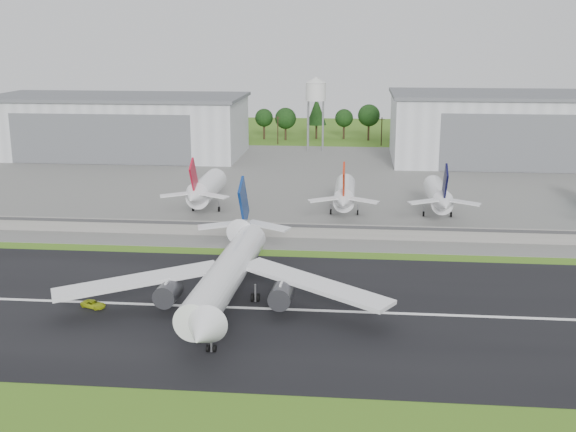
# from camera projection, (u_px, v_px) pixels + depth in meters

# --- Properties ---
(ground) EXTENTS (600.00, 600.00, 0.00)m
(ground) POSITION_uv_depth(u_px,v_px,m) (276.00, 333.00, 113.92)
(ground) COLOR #396919
(ground) RESTS_ON ground
(runway) EXTENTS (320.00, 60.00, 0.10)m
(runway) POSITION_uv_depth(u_px,v_px,m) (282.00, 310.00, 123.55)
(runway) COLOR black
(runway) RESTS_ON ground
(runway_centerline) EXTENTS (220.00, 1.00, 0.02)m
(runway_centerline) POSITION_uv_depth(u_px,v_px,m) (282.00, 309.00, 123.54)
(runway_centerline) COLOR white
(runway_centerline) RESTS_ON runway
(apron) EXTENTS (320.00, 150.00, 0.10)m
(apron) POSITION_uv_depth(u_px,v_px,m) (319.00, 182.00, 229.68)
(apron) COLOR slate
(apron) RESTS_ON ground
(blast_fence) EXTENTS (240.00, 0.61, 3.50)m
(blast_fence) POSITION_uv_depth(u_px,v_px,m) (303.00, 231.00, 166.53)
(blast_fence) COLOR gray
(blast_fence) RESTS_ON ground
(hangar_west) EXTENTS (97.00, 44.00, 23.20)m
(hangar_west) POSITION_uv_depth(u_px,v_px,m) (118.00, 125.00, 277.73)
(hangar_west) COLOR silver
(hangar_west) RESTS_ON ground
(hangar_east) EXTENTS (102.00, 47.00, 25.20)m
(hangar_east) POSITION_uv_depth(u_px,v_px,m) (531.00, 128.00, 262.86)
(hangar_east) COLOR silver
(hangar_east) RESTS_ON ground
(water_tower) EXTENTS (8.40, 8.40, 29.40)m
(water_tower) POSITION_uv_depth(u_px,v_px,m) (316.00, 89.00, 286.86)
(water_tower) COLOR #99999E
(water_tower) RESTS_ON ground
(utility_poles) EXTENTS (230.00, 3.00, 12.00)m
(utility_poles) POSITION_uv_depth(u_px,v_px,m) (329.00, 145.00, 306.88)
(utility_poles) COLOR black
(utility_poles) RESTS_ON ground
(treeline) EXTENTS (320.00, 16.00, 22.00)m
(treeline) POSITION_uv_depth(u_px,v_px,m) (331.00, 140.00, 321.36)
(treeline) COLOR black
(treeline) RESTS_ON ground
(main_airliner) EXTENTS (57.23, 59.19, 18.17)m
(main_airliner) POSITION_uv_depth(u_px,v_px,m) (227.00, 282.00, 122.84)
(main_airliner) COLOR white
(main_airliner) RESTS_ON runway
(ground_vehicle) EXTENTS (4.94, 3.62, 1.25)m
(ground_vehicle) POSITION_uv_depth(u_px,v_px,m) (93.00, 304.00, 124.15)
(ground_vehicle) COLOR #BBCD18
(ground_vehicle) RESTS_ON runway
(parked_jet_red_a) EXTENTS (7.36, 31.29, 16.86)m
(parked_jet_red_a) POSITION_uv_depth(u_px,v_px,m) (204.00, 189.00, 188.86)
(parked_jet_red_a) COLOR white
(parked_jet_red_a) RESTS_ON ground
(parked_jet_red_b) EXTENTS (7.36, 31.29, 16.45)m
(parked_jet_red_b) POSITION_uv_depth(u_px,v_px,m) (344.00, 194.00, 185.43)
(parked_jet_red_b) COLOR white
(parked_jet_red_b) RESTS_ON ground
(parked_jet_navy) EXTENTS (7.36, 31.29, 16.48)m
(parked_jet_navy) POSITION_uv_depth(u_px,v_px,m) (439.00, 196.00, 183.17)
(parked_jet_navy) COLOR white
(parked_jet_navy) RESTS_ON ground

